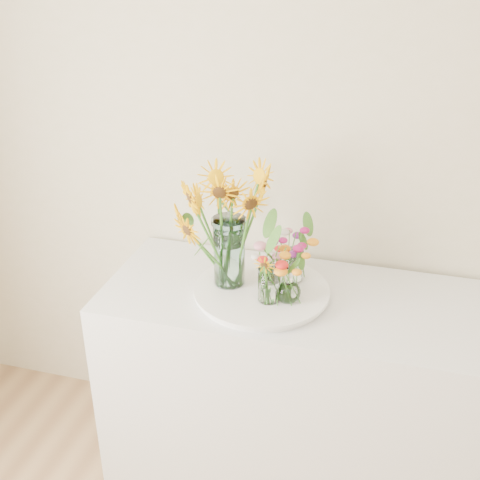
{
  "coord_description": "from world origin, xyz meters",
  "views": [
    {
      "loc": [
        -0.02,
        0.09,
        2.06
      ],
      "look_at": [
        -0.53,
        1.92,
        1.11
      ],
      "focal_mm": 45.0,
      "sensor_mm": 36.0,
      "label": 1
    }
  ],
  "objects_px": {
    "tray": "(262,292)",
    "small_vase_c": "(293,266)",
    "small_vase_b": "(288,285)",
    "counter": "(290,392)",
    "mason_jar": "(229,252)",
    "small_vase_a": "(269,285)"
  },
  "relations": [
    {
      "from": "tray",
      "to": "small_vase_c",
      "type": "relative_size",
      "value": 3.71
    },
    {
      "from": "small_vase_a",
      "to": "tray",
      "type": "bearing_deg",
      "value": 121.75
    },
    {
      "from": "mason_jar",
      "to": "small_vase_b",
      "type": "xyz_separation_m",
      "value": [
        0.23,
        -0.06,
        -0.07
      ]
    },
    {
      "from": "tray",
      "to": "mason_jar",
      "type": "bearing_deg",
      "value": 175.17
    },
    {
      "from": "small_vase_a",
      "to": "small_vase_b",
      "type": "distance_m",
      "value": 0.07
    },
    {
      "from": "tray",
      "to": "small_vase_c",
      "type": "bearing_deg",
      "value": 43.43
    },
    {
      "from": "small_vase_b",
      "to": "small_vase_a",
      "type": "bearing_deg",
      "value": -165.19
    },
    {
      "from": "small_vase_a",
      "to": "small_vase_c",
      "type": "relative_size",
      "value": 1.05
    },
    {
      "from": "tray",
      "to": "small_vase_b",
      "type": "xyz_separation_m",
      "value": [
        0.11,
        -0.05,
        0.08
      ]
    },
    {
      "from": "tray",
      "to": "small_vase_a",
      "type": "xyz_separation_m",
      "value": [
        0.04,
        -0.07,
        0.08
      ]
    },
    {
      "from": "counter",
      "to": "mason_jar",
      "type": "bearing_deg",
      "value": -175.15
    },
    {
      "from": "tray",
      "to": "small_vase_c",
      "type": "height_order",
      "value": "small_vase_c"
    },
    {
      "from": "counter",
      "to": "mason_jar",
      "type": "distance_m",
      "value": 0.65
    },
    {
      "from": "mason_jar",
      "to": "small_vase_c",
      "type": "distance_m",
      "value": 0.24
    },
    {
      "from": "counter",
      "to": "tray",
      "type": "xyz_separation_m",
      "value": [
        -0.11,
        -0.03,
        0.46
      ]
    },
    {
      "from": "small_vase_c",
      "to": "mason_jar",
      "type": "bearing_deg",
      "value": -159.93
    },
    {
      "from": "mason_jar",
      "to": "tray",
      "type": "bearing_deg",
      "value": -4.83
    },
    {
      "from": "counter",
      "to": "small_vase_c",
      "type": "relative_size",
      "value": 11.1
    },
    {
      "from": "tray",
      "to": "mason_jar",
      "type": "relative_size",
      "value": 1.77
    },
    {
      "from": "counter",
      "to": "tray",
      "type": "bearing_deg",
      "value": -165.02
    },
    {
      "from": "mason_jar",
      "to": "small_vase_b",
      "type": "bearing_deg",
      "value": -15.01
    },
    {
      "from": "tray",
      "to": "mason_jar",
      "type": "xyz_separation_m",
      "value": [
        -0.12,
        0.01,
        0.14
      ]
    }
  ]
}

